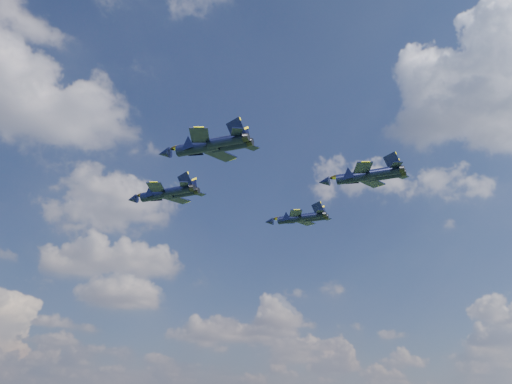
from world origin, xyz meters
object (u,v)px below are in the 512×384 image
at_px(jet_left, 195,148).
at_px(jet_right, 290,219).
at_px(jet_slot, 353,177).
at_px(jet_lead, 155,195).

distance_m(jet_left, jet_right, 40.63).
height_order(jet_right, jet_slot, jet_right).
bearing_deg(jet_left, jet_right, -3.43).
bearing_deg(jet_right, jet_lead, 139.09).
distance_m(jet_left, jet_slot, 28.35).
distance_m(jet_lead, jet_slot, 38.60).
relative_size(jet_lead, jet_right, 1.13).
bearing_deg(jet_lead, jet_slot, -84.60).
height_order(jet_left, jet_slot, jet_left).
relative_size(jet_lead, jet_slot, 1.06).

